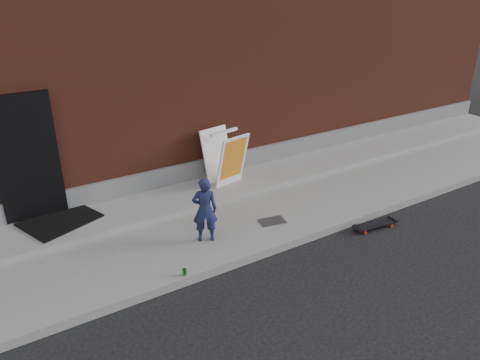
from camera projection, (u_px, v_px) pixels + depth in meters
ground at (246, 265)px, 7.56m from camera, size 80.00×80.00×0.00m
sidewalk at (203, 222)px, 8.69m from camera, size 20.00×3.00×0.15m
apron at (182, 197)px, 9.33m from camera, size 20.00×1.20×0.10m
building at (100, 48)px, 11.94m from camera, size 20.00×8.10×5.00m
child at (205, 210)px, 7.74m from camera, size 0.50×0.43×1.15m
skateboard at (375, 224)px, 8.59m from camera, size 0.90×0.33×0.10m
pizza_sign at (225, 157)px, 9.64m from camera, size 0.81×0.91×1.13m
soda_can at (184, 272)px, 7.03m from camera, size 0.07×0.07×0.11m
doormat at (60, 220)px, 8.36m from camera, size 1.46×1.32×0.03m
utility_plate at (272, 221)px, 8.54m from camera, size 0.52×0.39×0.01m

